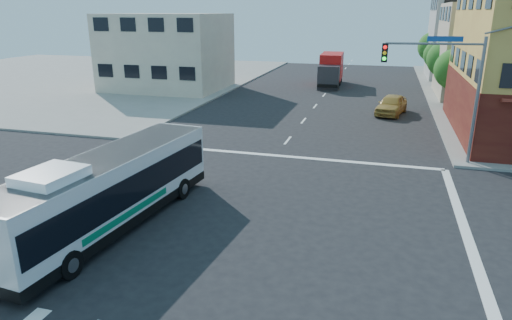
# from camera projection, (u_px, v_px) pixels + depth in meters

# --- Properties ---
(ground) EXTENTS (120.00, 120.00, 0.00)m
(ground) POSITION_uv_depth(u_px,v_px,m) (221.00, 223.00, 18.63)
(ground) COLOR black
(ground) RESTS_ON ground
(sidewalk_nw) EXTENTS (50.00, 50.00, 0.15)m
(sidewalk_nw) POSITION_uv_depth(u_px,v_px,m) (61.00, 77.00, 59.67)
(sidewalk_nw) COLOR gray
(sidewalk_nw) RESTS_ON ground
(building_east_near) EXTENTS (12.06, 10.06, 9.00)m
(building_east_near) POSITION_uv_depth(u_px,v_px,m) (507.00, 52.00, 43.91)
(building_east_near) COLOR tan
(building_east_near) RESTS_ON ground
(building_east_far) EXTENTS (12.06, 10.06, 10.00)m
(building_east_far) POSITION_uv_depth(u_px,v_px,m) (481.00, 38.00, 56.56)
(building_east_far) COLOR #9E9E99
(building_east_far) RESTS_ON ground
(building_west) EXTENTS (12.06, 10.06, 8.00)m
(building_west) POSITION_uv_depth(u_px,v_px,m) (167.00, 52.00, 49.21)
(building_west) COLOR beige
(building_west) RESTS_ON ground
(signal_mast_ne) EXTENTS (7.91, 1.13, 8.07)m
(signal_mast_ne) POSITION_uv_depth(u_px,v_px,m) (446.00, 75.00, 24.44)
(signal_mast_ne) COLOR slate
(signal_mast_ne) RESTS_ON ground
(street_tree_a) EXTENTS (3.60, 3.60, 5.53)m
(street_tree_a) POSITION_uv_depth(u_px,v_px,m) (457.00, 67.00, 39.97)
(street_tree_a) COLOR #382714
(street_tree_a) RESTS_ON ground
(street_tree_b) EXTENTS (3.80, 3.80, 5.79)m
(street_tree_b) POSITION_uv_depth(u_px,v_px,m) (447.00, 57.00, 47.24)
(street_tree_b) COLOR #382714
(street_tree_b) RESTS_ON ground
(street_tree_c) EXTENTS (3.40, 3.40, 5.29)m
(street_tree_c) POSITION_uv_depth(u_px,v_px,m) (439.00, 53.00, 54.64)
(street_tree_c) COLOR #382714
(street_tree_c) RESTS_ON ground
(street_tree_d) EXTENTS (4.00, 4.00, 6.03)m
(street_tree_d) POSITION_uv_depth(u_px,v_px,m) (434.00, 45.00, 61.83)
(street_tree_d) COLOR #382714
(street_tree_d) RESTS_ON ground
(transit_bus) EXTENTS (3.46, 11.28, 3.29)m
(transit_bus) POSITION_uv_depth(u_px,v_px,m) (110.00, 189.00, 17.82)
(transit_bus) COLOR black
(transit_bus) RESTS_ON ground
(box_truck) EXTENTS (2.66, 8.04, 3.58)m
(box_truck) POSITION_uv_depth(u_px,v_px,m) (331.00, 70.00, 52.52)
(box_truck) COLOR #28272C
(box_truck) RESTS_ON ground
(parked_car) EXTENTS (2.94, 5.10, 1.63)m
(parked_car) POSITION_uv_depth(u_px,v_px,m) (392.00, 105.00, 38.02)
(parked_car) COLOR #B6903D
(parked_car) RESTS_ON ground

